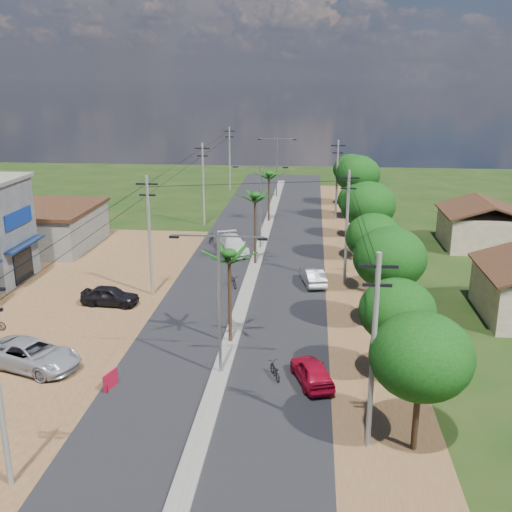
{
  "coord_description": "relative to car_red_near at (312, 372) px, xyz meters",
  "views": [
    {
      "loc": [
        4.73,
        -29.37,
        15.78
      ],
      "look_at": [
        0.75,
        12.84,
        3.0
      ],
      "focal_mm": 42.0,
      "sensor_mm": 36.0,
      "label": 1
    }
  ],
  "objects": [
    {
      "name": "tree_east_g",
      "position": [
        4.8,
        38.53,
        4.57
      ],
      "size": [
        5.0,
        5.0,
        7.38
      ],
      "color": "black",
      "rests_on": "ground"
    },
    {
      "name": "house_east_far",
      "position": [
        16.0,
        28.53,
        1.73
      ],
      "size": [
        7.6,
        7.5,
        4.6
      ],
      "color": "gray",
      "rests_on": "ground"
    },
    {
      "name": "palm_median_far",
      "position": [
        -5.0,
        36.53,
        4.59
      ],
      "size": [
        2.0,
        2.0,
        5.85
      ],
      "color": "black",
      "rests_on": "ground"
    },
    {
      "name": "tree_east_h",
      "position": [
        4.5,
        46.53,
        3.97
      ],
      "size": [
        4.4,
        4.4,
        6.52
      ],
      "color": "black",
      "rests_on": "ground"
    },
    {
      "name": "low_shed",
      "position": [
        -26.0,
        24.53,
        1.3
      ],
      "size": [
        10.4,
        10.4,
        3.95
      ],
      "color": "#605E56",
      "rests_on": "ground"
    },
    {
      "name": "car_white_far",
      "position": [
        -7.42,
        24.04,
        0.11
      ],
      "size": [
        3.92,
        5.81,
        1.56
      ],
      "primitive_type": "imported",
      "rotation": [
        0.0,
        0.0,
        0.35
      ],
      "color": "beige",
      "rests_on": "ground"
    },
    {
      "name": "car_red_near",
      "position": [
        0.0,
        0.0,
        0.0
      ],
      "size": [
        2.7,
        4.22,
        1.34
      ],
      "primitive_type": "imported",
      "rotation": [
        0.0,
        0.0,
        3.45
      ],
      "color": "maroon",
      "rests_on": "ground"
    },
    {
      "name": "dirt_shoulder_east",
      "position": [
        3.5,
        15.53,
        -0.65
      ],
      "size": [
        5.0,
        90.0,
        0.03
      ],
      "primitive_type": "cube",
      "color": "brown",
      "rests_on": "ground"
    },
    {
      "name": "roadside_sign",
      "position": [
        -10.5,
        -1.59,
        -0.17
      ],
      "size": [
        0.42,
        1.18,
        1.01
      ],
      "rotation": [
        0.0,
        0.0,
        -0.29
      ],
      "color": "maroon",
      "rests_on": "ground"
    },
    {
      "name": "tree_east_d",
      "position": [
        4.4,
        14.53,
        3.67
      ],
      "size": [
        4.2,
        4.2,
        6.13
      ],
      "color": "black",
      "rests_on": "ground"
    },
    {
      "name": "car_parked_dark",
      "position": [
        -14.43,
        10.09,
        0.03
      ],
      "size": [
        4.22,
        1.96,
        1.4
      ],
      "primitive_type": "imported",
      "rotation": [
        0.0,
        0.0,
        1.5
      ],
      "color": "black",
      "rests_on": "ground"
    },
    {
      "name": "streetlight_far",
      "position": [
        -5.0,
        50.53,
        4.12
      ],
      "size": [
        5.1,
        0.18,
        8.0
      ],
      "color": "gray",
      "rests_on": "ground"
    },
    {
      "name": "car_silver_mid",
      "position": [
        0.0,
        15.91,
        0.0
      ],
      "size": [
        2.24,
        4.29,
        1.34
      ],
      "primitive_type": "imported",
      "rotation": [
        0.0,
        0.0,
        3.35
      ],
      "color": "#A1A4A9",
      "rests_on": "ground"
    },
    {
      "name": "utility_pole_w_d",
      "position": [
        -12.0,
        55.53,
        4.09
      ],
      "size": [
        1.6,
        0.24,
        9.0
      ],
      "color": "#605E56",
      "rests_on": "ground"
    },
    {
      "name": "utility_pole_e_b",
      "position": [
        2.5,
        16.53,
        4.09
      ],
      "size": [
        1.6,
        0.24,
        9.0
      ],
      "color": "#605E56",
      "rests_on": "ground"
    },
    {
      "name": "streetlight_near",
      "position": [
        -5.0,
        0.53,
        4.12
      ],
      "size": [
        5.1,
        0.18,
        8.0
      ],
      "color": "gray",
      "rests_on": "ground"
    },
    {
      "name": "utility_pole_e_c",
      "position": [
        2.5,
        38.53,
        4.09
      ],
      "size": [
        1.6,
        0.24,
        9.0
      ],
      "color": "#605E56",
      "rests_on": "ground"
    },
    {
      "name": "utility_pole_w_b",
      "position": [
        -12.0,
        12.53,
        4.09
      ],
      "size": [
        1.6,
        0.24,
        9.0
      ],
      "color": "#605E56",
      "rests_on": "ground"
    },
    {
      "name": "median",
      "position": [
        -5.0,
        18.53,
        -0.58
      ],
      "size": [
        1.0,
        90.0,
        0.18
      ],
      "primitive_type": "cube",
      "color": "#605E56",
      "rests_on": "ground"
    },
    {
      "name": "streetlight_mid",
      "position": [
        -5.0,
        25.53,
        4.12
      ],
      "size": [
        5.1,
        0.18,
        8.0
      ],
      "color": "gray",
      "rests_on": "ground"
    },
    {
      "name": "ground",
      "position": [
        -5.0,
        0.53,
        -0.67
      ],
      "size": [
        160.0,
        160.0,
        0.0
      ],
      "primitive_type": "plane",
      "color": "black",
      "rests_on": "ground"
    },
    {
      "name": "tree_east_b",
      "position": [
        4.3,
        0.53,
        3.44
      ],
      "size": [
        4.0,
        4.0,
        5.83
      ],
      "color": "black",
      "rests_on": "ground"
    },
    {
      "name": "utility_pole_w_c",
      "position": [
        -12.0,
        34.53,
        4.09
      ],
      "size": [
        1.6,
        0.24,
        9.0
      ],
      "color": "#605E56",
      "rests_on": "ground"
    },
    {
      "name": "palm_median_mid",
      "position": [
        -5.0,
        20.53,
        5.23
      ],
      "size": [
        2.0,
        2.0,
        6.55
      ],
      "color": "black",
      "rests_on": "ground"
    },
    {
      "name": "car_parked_silver",
      "position": [
        -15.62,
        0.28,
        0.12
      ],
      "size": [
        6.23,
        4.28,
        1.58
      ],
      "primitive_type": "imported",
      "rotation": [
        0.0,
        0.0,
        1.25
      ],
      "color": "#A1A4A9",
      "rests_on": "ground"
    },
    {
      "name": "moto_rider_west_a",
      "position": [
        -6.2,
        14.79,
        -0.17
      ],
      "size": [
        1.39,
        2.02,
        1.0
      ],
      "primitive_type": "imported",
      "rotation": [
        0.0,
        0.0,
        0.42
      ],
      "color": "black",
      "rests_on": "ground"
    },
    {
      "name": "palm_median_near",
      "position": [
        -5.0,
        4.53,
        4.87
      ],
      "size": [
        2.0,
        2.0,
        6.15
      ],
      "color": "black",
      "rests_on": "ground"
    },
    {
      "name": "tree_east_f",
      "position": [
        4.2,
        30.53,
        3.22
      ],
      "size": [
        3.8,
        3.8,
        5.52
      ],
      "color": "black",
      "rests_on": "ground"
    },
    {
      "name": "moto_rider_west_b",
      "position": [
        -10.0,
        27.45,
        -0.2
      ],
      "size": [
        0.63,
        1.61,
        0.94
      ],
      "primitive_type": "imported",
      "rotation": [
        0.0,
        0.0,
        -0.12
      ],
      "color": "black",
      "rests_on": "ground"
    },
    {
      "name": "tree_east_e",
      "position": [
        4.6,
        22.53,
        4.42
      ],
      "size": [
        4.8,
        4.8,
        7.14
      ],
      "color": "black",
      "rests_on": "ground"
    },
    {
      "name": "tree_east_c",
      "position": [
        4.7,
        7.53,
        4.2
      ],
      "size": [
        4.6,
        4.6,
        6.83
      ],
      "color": "black",
      "rests_on": "ground"
    },
    {
      "name": "utility_pole_e_a",
      "position": [
        2.5,
        -5.47,
        4.09
      ],
      "size": [
        1.6,
        0.24,
        9.0
      ],
      "color": "#605E56",
      "rests_on": "ground"
    },
    {
      "name": "tree_east_a",
      "position": [
        4.5,
        -5.47,
        3.82
      ],
      "size": [
        4.4,
        4.4,
        6.37
      ],
      "color": "black",
      "rests_on": "ground"
    },
    {
      "name": "dirt_lot_west",
      "position": [
        -20.0,
        8.53,
        -0.65
      ],
      "size": [
        18.0,
        46.0,
        0.04
      ],
      "primitive_type": "cube",
      "color": "brown",
      "rests_on": "ground"
    },
    {
      "name": "moto_rider_east",
      "position": [
        -2.0,
        0.4,
        -0.23
      ],
      "size": [
        1.11,
        1.75,
        0.87
      ],
      "primitive_type": "imported",
      "rotation": [
        0.0,
        0.0,
        3.49
      ],
      "color": "black",
      "rests_on": "ground"
    },
    {
      "name": "road",
      "position": [
        -5.0,
        15.53,
        -0.65
      ],
      "size": [
        12.0,
        110.0,
        0.04
      ],
      "primitive_type": "cube",
      "color": "black",
      "rests_on": "ground"
    }
  ]
}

